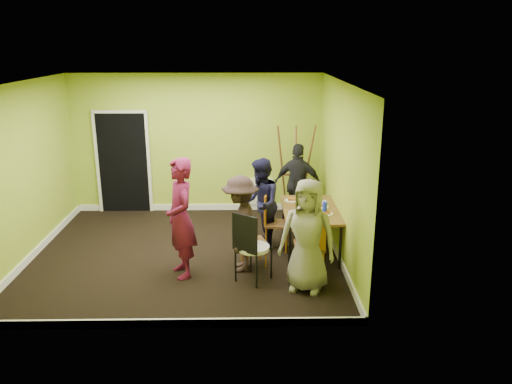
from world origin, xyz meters
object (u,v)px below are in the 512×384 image
at_px(chair_left_near, 249,237).
at_px(blue_bottle, 325,208).
at_px(person_left_far, 261,204).
at_px(chair_bentwood, 250,244).
at_px(chair_back_end, 303,194).
at_px(person_standing, 181,218).
at_px(orange_bottle, 301,202).
at_px(dining_table, 310,212).
at_px(person_back_end, 298,184).
at_px(easel, 295,172).
at_px(thermos, 306,203).
at_px(person_left_near, 241,224).
at_px(chair_front_end, 310,241).
at_px(chair_left_far, 273,218).
at_px(person_front_end, 308,236).

height_order(chair_left_near, blue_bottle, blue_bottle).
bearing_deg(chair_left_near, person_left_far, 148.38).
bearing_deg(chair_bentwood, chair_back_end, 102.52).
bearing_deg(person_standing, orange_bottle, 96.62).
height_order(dining_table, person_back_end, person_back_end).
height_order(chair_bentwood, easel, easel).
xyz_separation_m(dining_table, person_left_far, (-0.81, 0.17, 0.08)).
xyz_separation_m(blue_bottle, person_left_far, (-1.01, 0.44, -0.08)).
distance_m(thermos, person_left_near, 1.26).
bearing_deg(person_left_near, blue_bottle, 109.34).
bearing_deg(person_back_end, chair_front_end, 104.23).
bearing_deg(person_left_near, chair_front_end, 73.06).
relative_size(easel, orange_bottle, 21.15).
relative_size(chair_left_far, orange_bottle, 10.88).
distance_m(chair_front_end, thermos, 1.05).
bearing_deg(person_back_end, chair_bentwood, 84.93).
bearing_deg(person_standing, dining_table, 90.24).
bearing_deg(chair_front_end, thermos, 88.49).
bearing_deg(person_back_end, person_standing, 64.09).
distance_m(chair_left_far, orange_bottle, 0.55).
xyz_separation_m(chair_left_near, orange_bottle, (0.88, 0.76, 0.31)).
xyz_separation_m(person_standing, person_back_end, (1.95, 2.21, -0.12)).
xyz_separation_m(chair_left_far, orange_bottle, (0.48, 0.09, 0.25)).
xyz_separation_m(easel, blue_bottle, (0.30, -1.93, -0.08)).
relative_size(chair_left_near, chair_bentwood, 0.80).
bearing_deg(chair_bentwood, orange_bottle, 93.11).
xyz_separation_m(chair_left_far, chair_left_near, (-0.40, -0.67, -0.06)).
relative_size(thermos, person_left_near, 0.13).
distance_m(orange_bottle, person_left_near, 1.35).
xyz_separation_m(chair_front_end, blue_bottle, (0.32, 0.77, 0.25)).
height_order(orange_bottle, person_front_end, person_front_end).
height_order(dining_table, chair_bentwood, chair_bentwood).
distance_m(chair_left_near, chair_bentwood, 0.56).
xyz_separation_m(easel, orange_bottle, (-0.03, -1.46, -0.13)).
height_order(chair_left_far, person_back_end, person_back_end).
bearing_deg(orange_bottle, easel, 89.00).
height_order(easel, person_left_near, easel).
relative_size(dining_table, chair_front_end, 1.41).
distance_m(chair_left_near, chair_front_end, 1.01).
height_order(dining_table, person_left_near, person_left_near).
relative_size(chair_bentwood, person_front_end, 0.66).
bearing_deg(chair_left_far, easel, 173.00).
height_order(chair_front_end, person_left_far, person_left_far).
bearing_deg(chair_left_near, thermos, 103.90).
bearing_deg(person_left_far, chair_bentwood, -10.62).
bearing_deg(chair_back_end, chair_front_end, 98.76).
relative_size(chair_bentwood, person_left_near, 0.72).
xyz_separation_m(chair_left_near, person_front_end, (0.81, -0.77, 0.33)).
bearing_deg(person_left_far, blue_bottle, 64.00).
relative_size(chair_left_near, blue_bottle, 4.27).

